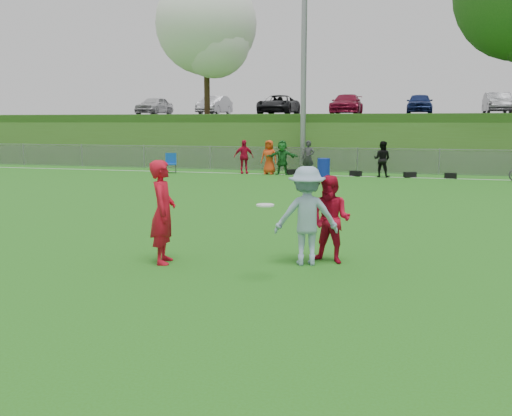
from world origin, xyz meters
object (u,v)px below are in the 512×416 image
(frisbee, at_px, (265,205))
(recycling_bin, at_px, (324,168))
(player_red_left, at_px, (163,212))
(player_blue, at_px, (307,216))
(player_red_center, at_px, (331,219))

(frisbee, bearing_deg, recycling_bin, 95.83)
(player_red_left, height_order, recycling_bin, player_red_left)
(player_red_left, distance_m, recycling_bin, 17.22)
(player_blue, bearing_deg, player_red_left, -4.09)
(frisbee, xyz_separation_m, recycling_bin, (-1.83, 17.94, -0.83))
(player_red_left, relative_size, frisbee, 6.53)
(player_red_left, bearing_deg, player_blue, -92.44)
(player_red_left, bearing_deg, player_red_center, -89.67)
(player_red_center, xyz_separation_m, player_blue, (-0.41, -0.25, 0.09))
(player_red_left, xyz_separation_m, player_red_center, (2.97, 0.85, -0.14))
(player_red_left, xyz_separation_m, player_blue, (2.57, 0.60, -0.05))
(player_blue, relative_size, frisbee, 6.17)
(player_red_center, bearing_deg, player_red_left, -148.23)
(player_red_center, relative_size, player_blue, 0.90)
(player_red_center, relative_size, recycling_bin, 1.83)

